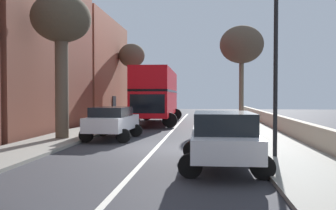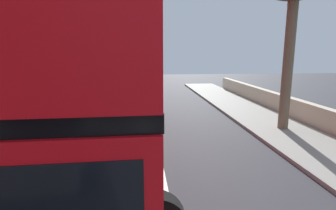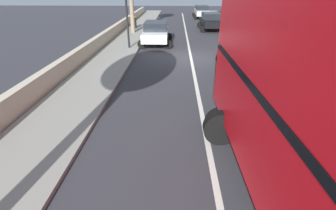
{
  "view_description": "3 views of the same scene",
  "coord_description": "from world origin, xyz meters",
  "px_view_note": "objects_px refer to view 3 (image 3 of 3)",
  "views": [
    {
      "loc": [
        1.96,
        -13.97,
        2.14
      ],
      "look_at": [
        -0.53,
        9.74,
        1.5
      ],
      "focal_mm": 37.3,
      "sensor_mm": 36.0,
      "label": 1
    },
    {
      "loc": [
        -0.5,
        5.56,
        3.01
      ],
      "look_at": [
        0.43,
        14.41,
        1.25
      ],
      "focal_mm": 28.76,
      "sensor_mm": 36.0,
      "label": 2
    },
    {
      "loc": [
        0.96,
        14.87,
        4.12
      ],
      "look_at": [
        1.18,
        8.51,
        0.9
      ],
      "focal_mm": 25.45,
      "sensor_mm": 36.0,
      "label": 3
    }
  ],
  "objects_px": {
    "parked_car_white_left_0": "(243,54)",
    "parked_car_white_right_3": "(156,32)",
    "parked_car_black_left_2": "(211,20)",
    "parked_car_silver_left_1": "(202,11)",
    "litter_bin_right": "(134,22)"
  },
  "relations": [
    {
      "from": "parked_car_white_left_0",
      "to": "parked_car_white_right_3",
      "type": "bearing_deg",
      "value": -51.54
    },
    {
      "from": "parked_car_black_left_2",
      "to": "parked_car_white_right_3",
      "type": "relative_size",
      "value": 1.04
    },
    {
      "from": "parked_car_white_left_0",
      "to": "parked_car_black_left_2",
      "type": "distance_m",
      "value": 13.04
    },
    {
      "from": "parked_car_white_left_0",
      "to": "parked_car_silver_left_1",
      "type": "distance_m",
      "value": 22.73
    },
    {
      "from": "parked_car_black_left_2",
      "to": "parked_car_silver_left_1",
      "type": "bearing_deg",
      "value": -90.01
    },
    {
      "from": "parked_car_silver_left_1",
      "to": "parked_car_white_right_3",
      "type": "distance_m",
      "value": 17.18
    },
    {
      "from": "parked_car_white_left_0",
      "to": "parked_car_white_right_3",
      "type": "height_order",
      "value": "parked_car_white_right_3"
    },
    {
      "from": "parked_car_black_left_2",
      "to": "parked_car_white_right_3",
      "type": "bearing_deg",
      "value": 53.45
    },
    {
      "from": "parked_car_white_left_0",
      "to": "litter_bin_right",
      "type": "relative_size",
      "value": 3.47
    },
    {
      "from": "litter_bin_right",
      "to": "parked_car_white_left_0",
      "type": "bearing_deg",
      "value": 120.71
    },
    {
      "from": "parked_car_black_left_2",
      "to": "litter_bin_right",
      "type": "relative_size",
      "value": 3.8
    },
    {
      "from": "parked_car_white_left_0",
      "to": "litter_bin_right",
      "type": "xyz_separation_m",
      "value": [
        7.8,
        -13.13,
        -0.21
      ]
    },
    {
      "from": "parked_car_silver_left_1",
      "to": "parked_car_white_left_0",
      "type": "bearing_deg",
      "value": 90.01
    },
    {
      "from": "parked_car_silver_left_1",
      "to": "litter_bin_right",
      "type": "distance_m",
      "value": 12.37
    },
    {
      "from": "parked_car_silver_left_1",
      "to": "parked_car_white_right_3",
      "type": "bearing_deg",
      "value": 73.08
    }
  ]
}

